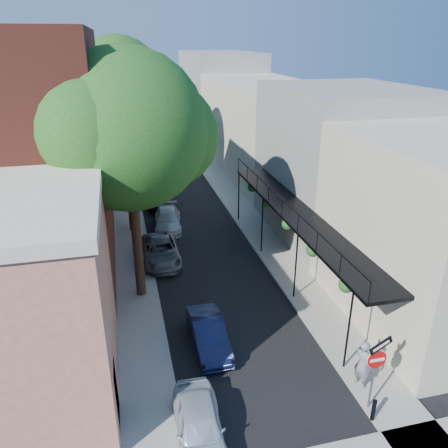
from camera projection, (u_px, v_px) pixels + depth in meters
road_surface at (169, 175)px, 39.98m from camera, size 6.00×64.00×0.01m
sidewalk_left at (124, 177)px, 39.09m from camera, size 2.00×64.00×0.12m
sidewalk_right at (212, 171)px, 40.83m from camera, size 2.00×64.00×0.12m
buildings_left at (52, 128)px, 34.92m from camera, size 10.10×59.10×12.00m
buildings_right at (266, 123)px, 39.74m from camera, size 9.80×55.00×10.00m
sign_post at (376, 362)px, 13.93m from camera, size 0.89×0.17×2.99m
bollard at (374, 410)px, 14.07m from camera, size 0.14×0.14×0.80m
oak_near at (138, 132)px, 18.51m from camera, size 7.48×6.80×11.42m
oak_mid at (130, 120)px, 25.95m from camera, size 6.60×6.00×10.20m
oak_far at (125, 85)px, 33.57m from camera, size 7.70×7.00×11.90m
parked_car_a at (199, 426)px, 13.36m from camera, size 1.63×3.72×1.25m
parked_car_b at (208, 334)px, 17.56m from camera, size 1.29×3.65×1.20m
parked_car_c at (161, 251)px, 24.33m from camera, size 2.12×4.44×1.22m
parked_car_d at (168, 220)px, 28.61m from camera, size 2.08×4.27×1.20m
parked_car_e at (158, 197)px, 32.47m from camera, size 1.85×4.16×1.39m
pedestrian at (363, 364)px, 15.27m from camera, size 0.64×0.79×1.89m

